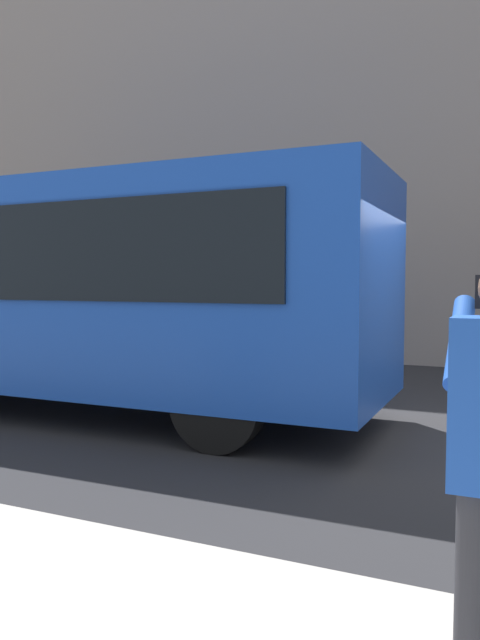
{
  "coord_description": "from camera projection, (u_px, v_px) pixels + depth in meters",
  "views": [
    {
      "loc": [
        -0.9,
        6.74,
        1.76
      ],
      "look_at": [
        2.09,
        0.09,
        1.3
      ],
      "focal_mm": 34.22,
      "sensor_mm": 36.0,
      "label": 1
    }
  ],
  "objects": [
    {
      "name": "red_bus",
      "position": [
        57.0,
        287.0,
        8.44
      ],
      "size": [
        9.05,
        2.54,
        3.08
      ],
      "color": "#1947AD",
      "rests_on": "ground_plane"
    },
    {
      "name": "ground_plane",
      "position": [
        419.0,
        444.0,
        6.61
      ],
      "size": [
        60.0,
        60.0,
        0.0
      ],
      "primitive_type": "plane",
      "color": "#232326"
    },
    {
      "name": "building_facade_far",
      "position": [
        473.0,
        74.0,
        12.41
      ],
      "size": [
        28.0,
        1.55,
        12.0
      ],
      "color": "gray",
      "rests_on": "ground_plane"
    }
  ]
}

